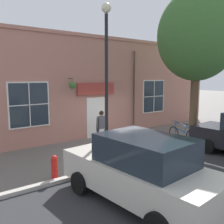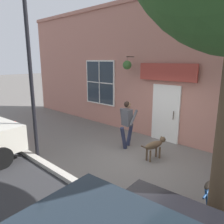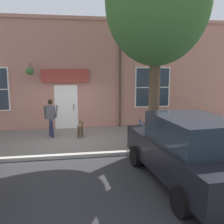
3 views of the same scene
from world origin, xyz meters
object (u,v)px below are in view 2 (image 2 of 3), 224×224
(leaning_bicycle, at_px, (209,209))
(street_lamp, at_px, (28,38))
(dog_on_leash, at_px, (155,145))
(fire_hydrant, at_px, (15,131))
(pedestrian_walking, at_px, (127,120))

(leaning_bicycle, relative_size, street_lamp, 0.31)
(dog_on_leash, bearing_deg, fire_hydrant, -64.22)
(dog_on_leash, distance_m, leaning_bicycle, 2.86)
(dog_on_leash, height_order, leaning_bicycle, leaning_bicycle)
(leaning_bicycle, bearing_deg, fire_hydrant, -86.09)
(pedestrian_walking, bearing_deg, leaning_bicycle, 60.96)
(pedestrian_walking, distance_m, dog_on_leash, 1.34)
(pedestrian_walking, height_order, leaning_bicycle, pedestrian_walking)
(fire_hydrant, bearing_deg, dog_on_leash, 115.78)
(pedestrian_walking, distance_m, street_lamp, 3.93)
(dog_on_leash, xyz_separation_m, street_lamp, (2.39, -2.75, 3.10))
(dog_on_leash, bearing_deg, leaning_bicycle, 51.64)
(leaning_bicycle, bearing_deg, dog_on_leash, -128.36)
(fire_hydrant, bearing_deg, street_lamp, 85.63)
(dog_on_leash, distance_m, street_lamp, 4.79)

